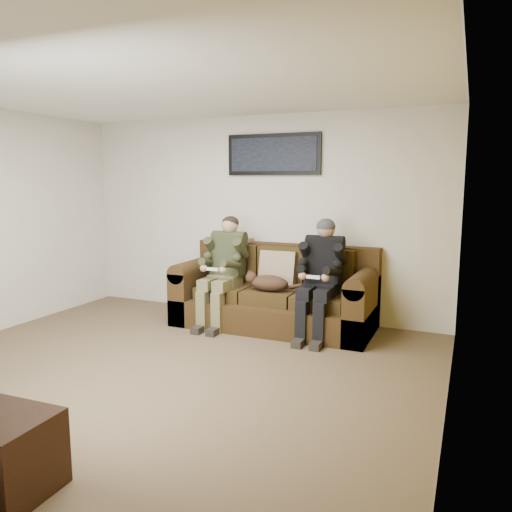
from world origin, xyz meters
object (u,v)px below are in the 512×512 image
at_px(person_right, 321,270).
at_px(cat, 268,283).
at_px(person_left, 224,264).
at_px(framed_poster, 273,154).
at_px(sofa, 276,295).

relative_size(person_right, cat, 2.04).
bearing_deg(cat, person_left, 174.98).
distance_m(person_left, cat, 0.63).
bearing_deg(cat, framed_poster, 106.41).
distance_m(person_left, framed_poster, 1.52).
xyz_separation_m(person_right, cat, (-0.63, -0.05, -0.18)).
bearing_deg(person_right, sofa, 162.00).
height_order(person_left, cat, person_left).
xyz_separation_m(person_left, cat, (0.60, -0.05, -0.18)).
height_order(person_right, framed_poster, framed_poster).
bearing_deg(person_right, person_left, -179.98).
bearing_deg(cat, sofa, 87.06).
distance_m(sofa, framed_poster, 1.78).
xyz_separation_m(sofa, person_right, (0.62, -0.20, 0.39)).
bearing_deg(sofa, person_right, -18.00).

